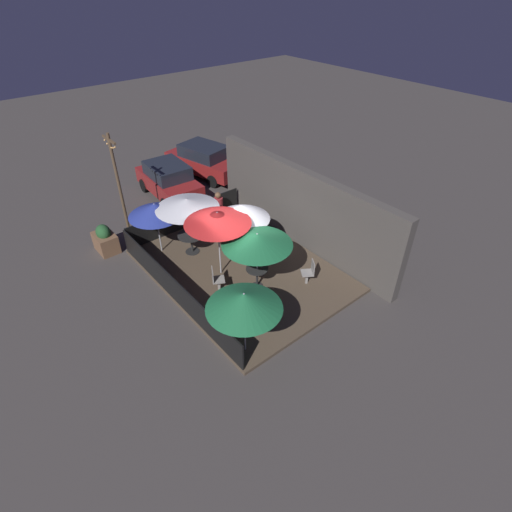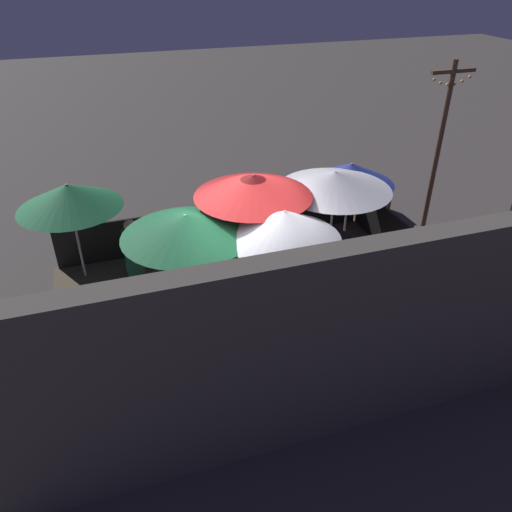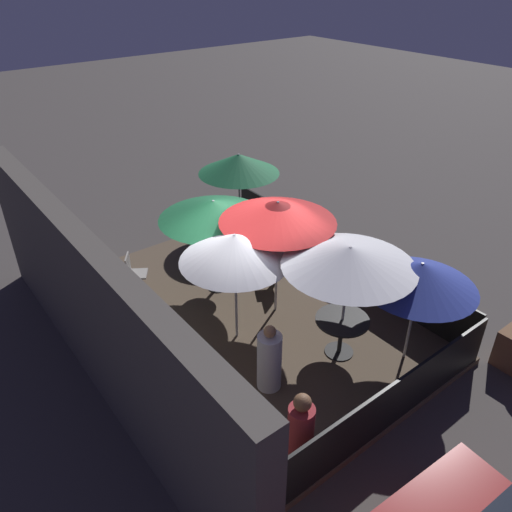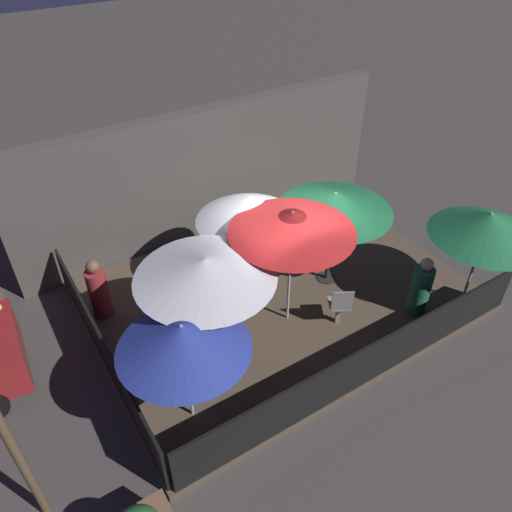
% 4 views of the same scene
% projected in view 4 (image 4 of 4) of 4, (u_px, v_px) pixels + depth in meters
% --- Properties ---
extents(ground_plane, '(60.00, 60.00, 0.00)m').
position_uv_depth(ground_plane, '(278.00, 297.00, 10.42)').
color(ground_plane, '#423D3A').
extents(patio_deck, '(7.39, 5.42, 0.12)m').
position_uv_depth(patio_deck, '(278.00, 295.00, 10.38)').
color(patio_deck, brown).
rests_on(patio_deck, ground_plane).
extents(building_wall, '(8.99, 0.36, 3.09)m').
position_uv_depth(building_wall, '(208.00, 174.00, 11.42)').
color(building_wall, '#4C4742').
rests_on(building_wall, ground_plane).
extents(fence_front, '(7.19, 0.05, 0.95)m').
position_uv_depth(fence_front, '(369.00, 363.00, 8.28)').
color(fence_front, black).
rests_on(fence_front, patio_deck).
extents(fence_side_left, '(0.05, 5.22, 0.95)m').
position_uv_depth(fence_side_left, '(103.00, 349.00, 8.52)').
color(fence_side_left, black).
rests_on(fence_side_left, patio_deck).
extents(patio_umbrella_0, '(2.28, 2.28, 2.27)m').
position_uv_depth(patio_umbrella_0, '(205.00, 268.00, 7.71)').
color(patio_umbrella_0, '#B2B2B7').
rests_on(patio_umbrella_0, patio_deck).
extents(patio_umbrella_1, '(2.28, 2.28, 2.13)m').
position_uv_depth(patio_umbrella_1, '(335.00, 202.00, 9.52)').
color(patio_umbrella_1, '#B2B2B7').
rests_on(patio_umbrella_1, patio_deck).
extents(patio_umbrella_2, '(2.06, 2.06, 2.11)m').
position_uv_depth(patio_umbrella_2, '(488.00, 225.00, 9.02)').
color(patio_umbrella_2, '#B2B2B7').
rests_on(patio_umbrella_2, patio_deck).
extents(patio_umbrella_3, '(1.99, 1.99, 2.24)m').
position_uv_depth(patio_umbrella_3, '(248.00, 209.00, 9.23)').
color(patio_umbrella_3, '#B2B2B7').
rests_on(patio_umbrella_3, patio_deck).
extents(patio_umbrella_4, '(1.96, 1.96, 2.02)m').
position_uv_depth(patio_umbrella_4, '(183.00, 337.00, 6.96)').
color(patio_umbrella_4, '#B2B2B7').
rests_on(patio_umbrella_4, patio_deck).
extents(patio_umbrella_5, '(2.23, 2.23, 2.47)m').
position_uv_depth(patio_umbrella_5, '(292.00, 222.00, 8.39)').
color(patio_umbrella_5, '#B2B2B7').
rests_on(patio_umbrella_5, patio_deck).
extents(dining_table_0, '(0.97, 0.97, 0.77)m').
position_uv_depth(dining_table_0, '(210.00, 334.00, 8.61)').
color(dining_table_0, black).
rests_on(dining_table_0, patio_deck).
extents(dining_table_1, '(0.74, 0.74, 0.77)m').
position_uv_depth(dining_table_1, '(329.00, 256.00, 10.34)').
color(dining_table_1, black).
rests_on(dining_table_1, patio_deck).
extents(patio_chair_0, '(0.54, 0.54, 0.93)m').
position_uv_depth(patio_chair_0, '(340.00, 305.00, 9.33)').
color(patio_chair_0, gray).
rests_on(patio_chair_0, patio_deck).
extents(patio_chair_1, '(0.56, 0.56, 0.90)m').
position_uv_depth(patio_chair_1, '(322.00, 214.00, 11.80)').
color(patio_chair_1, gray).
rests_on(patio_chair_1, patio_deck).
extents(patron_0, '(0.43, 0.43, 1.31)m').
position_uv_depth(patron_0, '(99.00, 291.00, 9.52)').
color(patron_0, maroon).
rests_on(patron_0, patio_deck).
extents(patron_1, '(0.55, 0.55, 1.29)m').
position_uv_depth(patron_1, '(179.00, 282.00, 9.74)').
color(patron_1, silver).
rests_on(patron_1, patio_deck).
extents(patron_2, '(0.45, 0.45, 1.32)m').
position_uv_depth(patron_2, '(420.00, 289.00, 9.56)').
color(patron_2, '#236642').
rests_on(patron_2, patio_deck).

